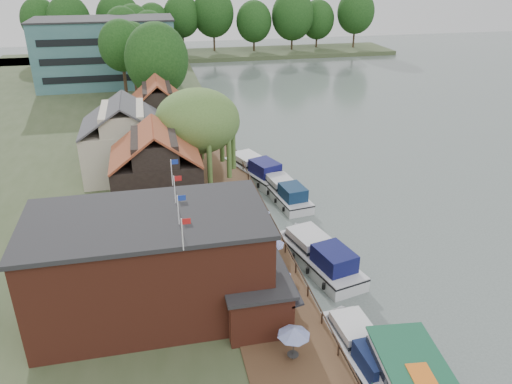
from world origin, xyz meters
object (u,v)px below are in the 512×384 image
cottage_a (156,170)px  cruiser_0 (363,347)px  hotel_block (106,52)px  cruiser_2 (286,190)px  pub (181,261)px  umbrella_3 (251,238)px  umbrella_2 (271,252)px  umbrella_4 (258,220)px  willow (198,139)px  umbrella_1 (276,283)px  cruiser_1 (319,252)px  umbrella_0 (293,344)px  cruiser_3 (255,167)px  swan (407,383)px  cottage_b (125,138)px  cottage_c (159,113)px

cottage_a → cruiser_0: 24.87m
hotel_block → cruiser_0: hotel_block is taller
cruiser_2 → pub: bearing=-133.7°
cottage_a → umbrella_3: 11.89m
hotel_block → umbrella_2: bearing=-77.4°
umbrella_4 → cruiser_2: 9.29m
willow → umbrella_1: size_ratio=4.39×
pub → cruiser_1: 12.50m
cottage_a → umbrella_0: bearing=-72.3°
umbrella_0 → umbrella_3: size_ratio=1.00×
pub → hotel_block: size_ratio=0.79×
umbrella_1 → umbrella_3: (-0.48, 6.45, 0.00)m
umbrella_1 → cruiser_3: bearing=81.2°
cottage_a → cruiser_1: cottage_a is taller
cottage_a → umbrella_4: cottage_a is taller
hotel_block → umbrella_0: bearing=-79.8°
umbrella_1 → umbrella_2: same height
swan → cruiser_2: bearing=90.6°
umbrella_0 → swan: (6.33, -2.48, -2.07)m
cottage_a → cottage_b: same height
hotel_block → cruiser_1: bearing=-73.9°
cruiser_3 → swan: 32.51m
umbrella_3 → cruiser_3: 17.92m
cottage_c → umbrella_4: (7.26, -25.21, -2.96)m
hotel_block → willow: 52.29m
cottage_a → umbrella_2: cottage_a is taller
cottage_b → cruiser_1: cottage_b is taller
pub → umbrella_3: pub is taller
hotel_block → cruiser_1: (19.33, -66.90, -5.83)m
umbrella_0 → umbrella_2: size_ratio=1.00×
cottage_a → umbrella_4: size_ratio=3.62×
umbrella_2 → swan: bearing=-67.9°
cottage_b → umbrella_1: bearing=-67.8°
pub → cruiser_1: size_ratio=1.86×
willow → hotel_block: bearing=102.7°
umbrella_3 → umbrella_4: same height
willow → umbrella_0: (2.42, -26.72, -3.93)m
cottage_a → swan: bearing=-61.3°
cottage_c → cottage_b: bearing=-114.0°
umbrella_4 → cruiser_1: 6.29m
cruiser_1 → cruiser_3: (-1.17, 19.13, 0.01)m
willow → cruiser_2: bearing=-21.2°
cruiser_1 → umbrella_3: bearing=148.7°
pub → umbrella_1: size_ratio=8.42×
cottage_a → umbrella_2: size_ratio=3.62×
umbrella_1 → pub: bearing=174.5°
cottage_b → swan: bearing=-64.6°
pub → swan: bearing=-36.9°
umbrella_4 → umbrella_0: bearing=-94.9°
willow → cruiser_2: 10.39m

